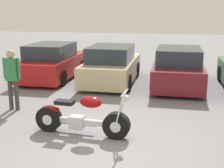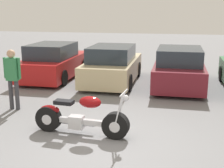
{
  "view_description": "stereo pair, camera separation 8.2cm",
  "coord_description": "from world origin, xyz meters",
  "px_view_note": "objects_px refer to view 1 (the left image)",
  "views": [
    {
      "loc": [
        1.45,
        -6.11,
        2.89
      ],
      "look_at": [
        -0.17,
        2.03,
        0.85
      ],
      "focal_mm": 50.0,
      "sensor_mm": 36.0,
      "label": 1
    },
    {
      "loc": [
        1.53,
        -6.09,
        2.89
      ],
      "look_at": [
        -0.17,
        2.03,
        0.85
      ],
      "focal_mm": 50.0,
      "sensor_mm": 36.0,
      "label": 2
    }
  ],
  "objects_px": {
    "parked_car_champagne": "(112,66)",
    "motorcycle": "(81,117)",
    "person_standing": "(12,74)",
    "parked_car_maroon": "(178,68)",
    "parked_car_red": "(53,62)"
  },
  "relations": [
    {
      "from": "parked_car_red",
      "to": "parked_car_champagne",
      "type": "height_order",
      "value": "same"
    },
    {
      "from": "parked_car_maroon",
      "to": "motorcycle",
      "type": "bearing_deg",
      "value": -113.18
    },
    {
      "from": "person_standing",
      "to": "motorcycle",
      "type": "bearing_deg",
      "value": -29.67
    },
    {
      "from": "parked_car_champagne",
      "to": "person_standing",
      "type": "bearing_deg",
      "value": -118.29
    },
    {
      "from": "motorcycle",
      "to": "parked_car_champagne",
      "type": "xyz_separation_m",
      "value": [
        -0.32,
        5.29,
        0.25
      ]
    },
    {
      "from": "person_standing",
      "to": "parked_car_red",
      "type": "bearing_deg",
      "value": 96.17
    },
    {
      "from": "parked_car_champagne",
      "to": "motorcycle",
      "type": "bearing_deg",
      "value": -86.51
    },
    {
      "from": "parked_car_red",
      "to": "parked_car_maroon",
      "type": "height_order",
      "value": "same"
    },
    {
      "from": "parked_car_red",
      "to": "parked_car_champagne",
      "type": "distance_m",
      "value": 2.57
    },
    {
      "from": "person_standing",
      "to": "parked_car_maroon",
      "type": "bearing_deg",
      "value": 39.42
    },
    {
      "from": "motorcycle",
      "to": "parked_car_maroon",
      "type": "distance_m",
      "value": 5.68
    },
    {
      "from": "parked_car_maroon",
      "to": "parked_car_champagne",
      "type": "bearing_deg",
      "value": 178.21
    },
    {
      "from": "parked_car_maroon",
      "to": "person_standing",
      "type": "bearing_deg",
      "value": -140.58
    },
    {
      "from": "motorcycle",
      "to": "parked_car_maroon",
      "type": "relative_size",
      "value": 0.56
    },
    {
      "from": "parked_car_champagne",
      "to": "parked_car_maroon",
      "type": "relative_size",
      "value": 1.0
    }
  ]
}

